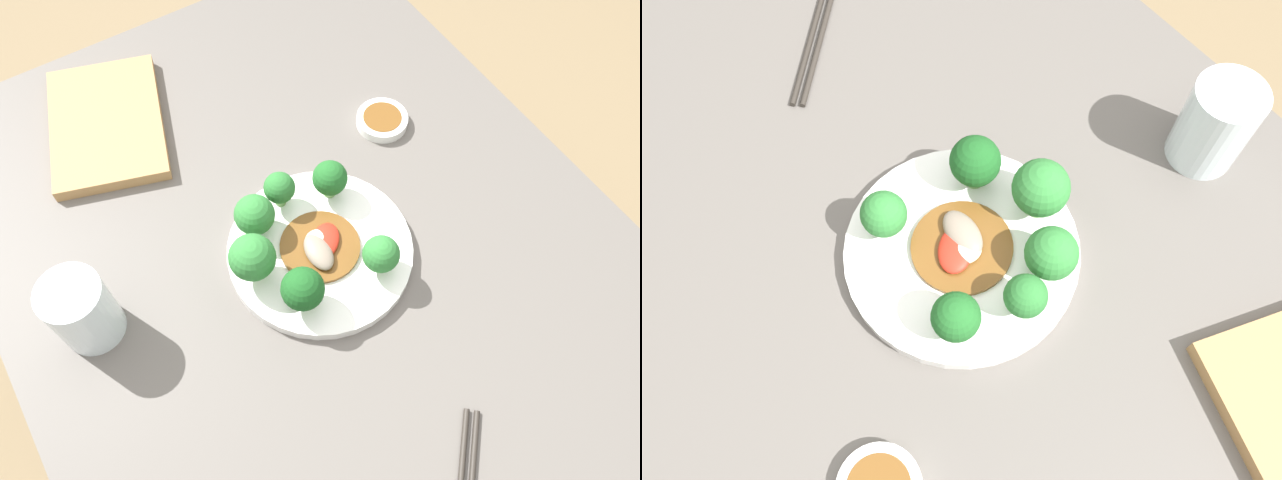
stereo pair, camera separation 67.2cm
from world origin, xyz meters
TOP-DOWN VIEW (x-y plane):
  - ground_plane at (0.00, 0.00)m, footprint 8.00×8.00m
  - table at (0.00, 0.00)m, footprint 1.13×0.80m
  - plate at (-0.04, 0.01)m, footprint 0.24×0.24m
  - broccoli_south at (-0.05, -0.08)m, footprint 0.06×0.06m
  - broccoli_southwest at (-0.11, -0.05)m, footprint 0.05×0.05m
  - broccoli_southeast at (0.02, -0.05)m, footprint 0.05×0.05m
  - broccoli_northwest at (-0.11, 0.06)m, footprint 0.05×0.05m
  - broccoli_west at (-0.13, 0.00)m, footprint 0.04×0.04m
  - broccoli_northeast at (0.02, 0.06)m, footprint 0.05×0.05m
  - stirfry_center at (-0.04, 0.01)m, footprint 0.11×0.11m
  - drinking_glass at (-0.10, -0.29)m, footprint 0.08×0.08m
  - chopsticks at (0.32, -0.03)m, footprint 0.19×0.18m

SIDE VIEW (x-z plane):
  - ground_plane at x=0.00m, z-range 0.00..0.00m
  - table at x=0.00m, z-range 0.00..0.76m
  - chopsticks at x=0.32m, z-range 0.76..0.76m
  - plate at x=-0.04m, z-range 0.76..0.77m
  - stirfry_center at x=-0.04m, z-range 0.77..0.79m
  - broccoli_northeast at x=0.02m, z-range 0.78..0.84m
  - broccoli_southwest at x=-0.11m, z-range 0.78..0.84m
  - broccoli_west at x=-0.13m, z-range 0.78..0.84m
  - broccoli_northwest at x=-0.11m, z-range 0.78..0.84m
  - drinking_glass at x=-0.10m, z-range 0.76..0.86m
  - broccoli_southeast at x=0.02m, z-range 0.78..0.85m
  - broccoli_south at x=-0.05m, z-range 0.78..0.86m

